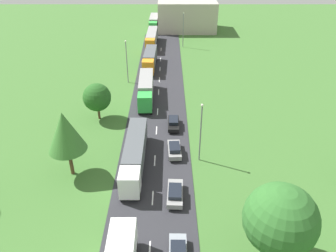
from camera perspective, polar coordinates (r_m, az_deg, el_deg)
name	(u,v)px	position (r m, az deg, el deg)	size (l,w,h in m)	color
road	(152,200)	(39.70, -2.74, -12.79)	(10.00, 140.00, 0.06)	#2B2B30
lane_marking_centre	(151,222)	(37.37, -2.95, -16.28)	(0.16, 121.28, 0.01)	white
truck_second	(134,153)	(43.62, -5.89, -4.77)	(2.58, 14.20, 3.51)	white
truck_third	(146,88)	(60.87, -3.91, 6.53)	(2.79, 12.53, 3.80)	green
truck_fourth	(150,59)	(75.89, -3.21, 11.59)	(2.83, 12.18, 3.53)	orange
truck_fifth	(151,38)	(91.36, -2.91, 15.03)	(2.84, 14.44, 3.56)	orange
truck_sixth	(154,22)	(107.63, -2.52, 17.59)	(2.69, 12.28, 3.78)	green
car_third	(175,193)	(39.39, 1.20, -11.59)	(2.01, 4.57, 1.45)	gray
car_fourth	(174,149)	(46.23, 1.08, -4.08)	(1.98, 4.32, 1.58)	gray
car_fifth	(173,123)	(52.45, 0.93, 0.54)	(1.80, 4.48, 1.45)	black
lamppost_second	(201,130)	(43.19, 5.67, -0.72)	(0.36, 0.36, 8.73)	slate
lamppost_third	(126,60)	(67.49, -7.24, 11.36)	(0.36, 0.36, 8.84)	slate
lamppost_fourth	(183,28)	(89.51, 2.62, 16.63)	(0.36, 0.36, 9.09)	slate
tree_oak	(97,97)	(54.74, -12.29, 4.89)	(4.59, 4.59, 6.25)	#513823
tree_maple	(280,220)	(31.67, 18.90, -15.13)	(6.69, 6.69, 8.90)	#513823
tree_pine	(65,132)	(41.57, -17.52, -0.97)	(4.75, 4.75, 9.08)	#513823
distant_building	(186,15)	(106.70, 3.23, 18.67)	(17.53, 12.16, 8.83)	#B2A899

